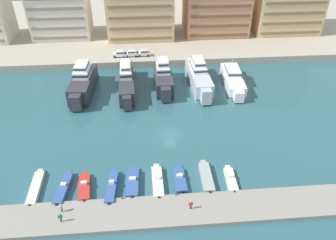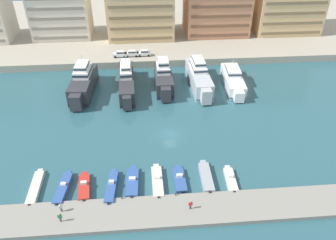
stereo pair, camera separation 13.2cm
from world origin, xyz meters
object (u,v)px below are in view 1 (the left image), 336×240
Objects in this scene: yacht_charcoal_left at (126,81)px; motorboat_cream_far_left at (36,188)px; yacht_charcoal_far_left at (83,83)px; motorboat_red_mid_left at (85,187)px; motorboat_blue_center_left at (112,187)px; motorboat_blue_center at (133,183)px; yacht_silver_center_left at (199,77)px; motorboat_cream_far_right at (231,179)px; car_white_mid_left at (144,53)px; motorboat_grey_right at (206,177)px; pedestrian_mid_deck at (191,204)px; motorboat_blue_mid_right at (180,179)px; car_white_left at (131,53)px; motorboat_cream_center_right at (158,182)px; pedestrian_near_edge at (60,217)px; yacht_charcoal_mid_left at (163,78)px; motorboat_blue_left at (64,189)px; car_white_far_left at (120,54)px; yacht_white_center at (233,79)px; pedestrian_far_side at (61,207)px.

motorboat_cream_far_left is (-14.74, -33.51, -2.12)m from yacht_charcoal_left.
yacht_charcoal_far_left is 33.99m from motorboat_red_mid_left.
motorboat_blue_center_left is 1.08× the size of motorboat_blue_center.
motorboat_cream_far_left is 1.25× the size of motorboat_red_mid_left.
motorboat_cream_far_right is (0.04, -34.82, -2.22)m from yacht_silver_center_left.
motorboat_cream_far_right is 1.63× the size of car_white_mid_left.
yacht_silver_center_left is at bearing 2.05° from yacht_charcoal_far_left.
motorboat_blue_center_left is at bearing -93.18° from yacht_charcoal_left.
motorboat_grey_right is (-4.13, -34.05, -2.08)m from yacht_silver_center_left.
car_white_mid_left is 2.49× the size of pedestrian_mid_deck.
motorboat_grey_right is at bearing -0.14° from motorboat_cream_far_left.
motorboat_grey_right is at bearing -0.15° from motorboat_blue_mid_right.
motorboat_red_mid_left is 51.13m from car_white_left.
yacht_charcoal_far_left is 37.24m from motorboat_cream_center_right.
motorboat_grey_right is 24.64m from pedestrian_near_edge.
yacht_silver_center_left reaches higher than motorboat_blue_mid_right.
yacht_charcoal_mid_left reaches higher than motorboat_blue_left.
motorboat_cream_far_left is at bearing -134.36° from yacht_silver_center_left.
yacht_charcoal_left is 16.29m from car_white_far_left.
motorboat_blue_center reaches higher than motorboat_cream_far_left.
yacht_silver_center_left reaches higher than motorboat_cream_far_left.
yacht_white_center is (38.04, 0.28, -0.91)m from yacht_charcoal_far_left.
yacht_charcoal_mid_left is 45.74m from pedestrian_near_edge.
motorboat_cream_far_left is 4.83m from motorboat_blue_left.
yacht_silver_center_left is 2.96× the size of motorboat_blue_mid_right.
pedestrian_far_side is at bearing 96.74° from pedestrian_near_edge.
motorboat_blue_center reaches higher than motorboat_cream_center_right.
yacht_charcoal_mid_left is 2.01× the size of motorboat_cream_center_right.
car_white_mid_left is 2.51× the size of pedestrian_far_side.
yacht_charcoal_mid_left is at bearing 60.98° from motorboat_blue_left.
yacht_charcoal_left is 39.08m from motorboat_cream_far_right.
motorboat_blue_center is 1.77× the size of car_white_far_left.
motorboat_blue_center_left reaches higher than motorboat_cream_far_right.
pedestrian_far_side is at bearing -82.01° from motorboat_blue_left.
yacht_charcoal_left reaches higher than yacht_white_center.
yacht_charcoal_left is 2.82× the size of motorboat_blue_center.
yacht_charcoal_left reaches higher than car_white_mid_left.
car_white_mid_left is at bearing 105.18° from motorboat_cream_far_right.
yacht_charcoal_left is 1.27× the size of yacht_charcoal_mid_left.
car_white_left is at bearing 90.44° from motorboat_blue_center.
yacht_charcoal_far_left is at bearing 127.25° from motorboat_grey_right.
motorboat_blue_mid_right is (-8.76, -34.03, -2.21)m from yacht_silver_center_left.
car_white_left is (11.92, 16.83, 0.29)m from yacht_charcoal_far_left.
motorboat_blue_left is 4.78× the size of pedestrian_far_side.
yacht_charcoal_far_left reaches higher than pedestrian_far_side.
motorboat_blue_center is 50.17m from car_white_far_left.
motorboat_grey_right is at bearing -71.56° from car_white_far_left.
yacht_charcoal_left is at bearing 66.25° from motorboat_cream_far_left.
motorboat_grey_right is (12.79, 0.26, 0.00)m from motorboat_blue_center.
motorboat_blue_center_left is (-1.92, -34.63, -1.95)m from yacht_charcoal_left.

